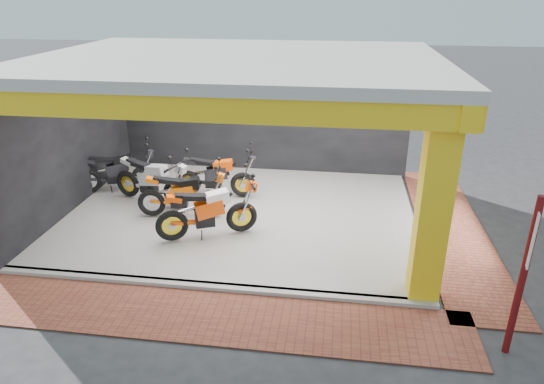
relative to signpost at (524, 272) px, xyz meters
The scene contains 17 objects.
ground 5.38m from the signpost, 157.64° to the left, with size 80.00×80.00×0.00m, color #2D2D30.
showroom_floor 6.38m from the signpost, 140.40° to the left, with size 8.00×6.00×0.10m, color beige.
showroom_ceiling 6.62m from the signpost, 140.40° to the left, with size 8.40×6.40×0.20m, color beige.
back_wall 8.56m from the signpost, 124.19° to the left, with size 8.20×0.20×3.50m, color black.
left_wall 9.76m from the signpost, 155.94° to the left, with size 0.20×6.20×3.50m, color black.
corner_column 1.66m from the signpost, 130.74° to the left, with size 0.50×0.50×3.50m, color yellow.
header_beam_front 5.27m from the signpost, 168.50° to the left, with size 8.40×0.30×0.40m, color yellow.
header_beam_right 4.49m from the signpost, 101.48° to the left, with size 0.30×6.40×0.40m, color yellow.
floor_kerb 5.08m from the signpost, 168.73° to the left, with size 8.00×0.20×0.10m, color beige.
paver_front 5.00m from the signpost, behind, with size 9.00×1.40×0.03m, color brown.
paver_right 4.21m from the signpost, 90.11° to the left, with size 1.40×7.00×0.03m, color brown.
signpost is the anchor object (origin of this frame).
moto_hero 5.52m from the signpost, 146.79° to the left, with size 2.27×0.84×1.39m, color #FF4E0A, non-canonical shape.
moto_row_a 7.55m from the signpost, 148.09° to the left, with size 2.28×0.84×1.39m, color #AAADB2, non-canonical shape.
moto_row_b 6.57m from the signpost, 146.03° to the left, with size 2.13×0.79×1.30m, color orange, non-canonical shape.
moto_row_c 6.95m from the signpost, 135.40° to the left, with size 2.17×0.80×1.32m, color black, non-canonical shape.
moto_row_d 9.15m from the signpost, 146.43° to the left, with size 2.09×0.77×1.28m, color black, non-canonical shape.
Camera 1 is at (2.16, -8.12, 5.01)m, focal length 32.00 mm.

